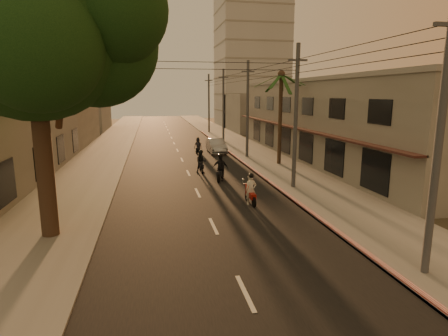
{
  "coord_description": "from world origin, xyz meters",
  "views": [
    {
      "loc": [
        -2.62,
        -14.16,
        5.99
      ],
      "look_at": [
        1.25,
        5.94,
        1.93
      ],
      "focal_mm": 30.0,
      "sensor_mm": 36.0,
      "label": 1
    }
  ],
  "objects": [
    {
      "name": "filler_right",
      "position": [
        14.0,
        45.0,
        3.0
      ],
      "size": [
        8.0,
        14.0,
        6.0
      ],
      "primitive_type": "cube",
      "color": "gray",
      "rests_on": "ground"
    },
    {
      "name": "sidewalk_right",
      "position": [
        7.5,
        20.0,
        0.06
      ],
      "size": [
        5.0,
        140.0,
        0.12
      ],
      "primitive_type": "cube",
      "color": "slate",
      "rests_on": "ground"
    },
    {
      "name": "filler_left_far",
      "position": [
        -14.0,
        52.0,
        3.5
      ],
      "size": [
        8.0,
        14.0,
        7.0
      ],
      "primitive_type": "cube",
      "color": "gray",
      "rests_on": "ground"
    },
    {
      "name": "parked_car",
      "position": [
        3.82,
        23.47,
        0.74
      ],
      "size": [
        1.67,
        4.53,
        1.48
      ],
      "primitive_type": "imported",
      "rotation": [
        0.0,
        0.0,
        0.01
      ],
      "color": "#97999E",
      "rests_on": "ground"
    },
    {
      "name": "scooter_mid_b",
      "position": [
        1.96,
        10.97,
        0.89
      ],
      "size": [
        1.39,
        1.89,
        1.96
      ],
      "rotation": [
        0.0,
        0.0,
        -0.38
      ],
      "color": "black",
      "rests_on": "ground"
    },
    {
      "name": "filler_left_near",
      "position": [
        -14.0,
        34.0,
        2.2
      ],
      "size": [
        8.0,
        14.0,
        4.4
      ],
      "primitive_type": "cube",
      "color": "gray",
      "rests_on": "ground"
    },
    {
      "name": "scooter_far_a",
      "position": [
        1.95,
        23.61,
        0.75
      ],
      "size": [
        1.05,
        1.63,
        1.65
      ],
      "rotation": [
        0.0,
        0.0,
        -0.31
      ],
      "color": "black",
      "rests_on": "ground"
    },
    {
      "name": "broadleaf_tree",
      "position": [
        -6.61,
        2.14,
        8.48
      ],
      "size": [
        9.6,
        8.7,
        12.1
      ],
      "color": "black",
      "rests_on": "ground"
    },
    {
      "name": "curb_stripe",
      "position": [
        5.1,
        15.0,
        0.1
      ],
      "size": [
        0.2,
        60.0,
        0.2
      ],
      "primitive_type": "cube",
      "color": "#B61B13",
      "rests_on": "ground"
    },
    {
      "name": "road",
      "position": [
        0.0,
        20.0,
        0.01
      ],
      "size": [
        10.0,
        140.0,
        0.02
      ],
      "primitive_type": "cube",
      "color": "black",
      "rests_on": "ground"
    },
    {
      "name": "scooter_mid_a",
      "position": [
        1.02,
        14.05,
        0.8
      ],
      "size": [
        0.83,
        1.82,
        1.79
      ],
      "rotation": [
        0.0,
        0.0,
        -0.01
      ],
      "color": "black",
      "rests_on": "ground"
    },
    {
      "name": "distant_tower",
      "position": [
        16.0,
        56.0,
        14.0
      ],
      "size": [
        12.1,
        12.1,
        28.0
      ],
      "color": "#B7B5B2",
      "rests_on": "ground"
    },
    {
      "name": "palm_tree",
      "position": [
        8.0,
        16.0,
        7.15
      ],
      "size": [
        5.0,
        5.0,
        8.2
      ],
      "color": "black",
      "rests_on": "ground"
    },
    {
      "name": "scooter_red",
      "position": [
        2.59,
        5.08,
        0.78
      ],
      "size": [
        0.69,
        1.81,
        1.77
      ],
      "rotation": [
        0.0,
        0.0,
        0.05
      ],
      "color": "black",
      "rests_on": "ground"
    },
    {
      "name": "ground",
      "position": [
        0.0,
        0.0,
        0.0
      ],
      "size": [
        160.0,
        160.0,
        0.0
      ],
      "primitive_type": "plane",
      "color": "#383023",
      "rests_on": "ground"
    },
    {
      "name": "shophouse_row",
      "position": [
        13.95,
        18.0,
        3.65
      ],
      "size": [
        8.8,
        34.2,
        7.3
      ],
      "color": "gray",
      "rests_on": "ground"
    },
    {
      "name": "sidewalk_left",
      "position": [
        -7.5,
        20.0,
        0.06
      ],
      "size": [
        5.0,
        140.0,
        0.12
      ],
      "primitive_type": "cube",
      "color": "slate",
      "rests_on": "ground"
    },
    {
      "name": "utility_poles",
      "position": [
        6.2,
        20.0,
        6.54
      ],
      "size": [
        1.2,
        48.26,
        9.0
      ],
      "color": "#38383A",
      "rests_on": "ground"
    }
  ]
}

